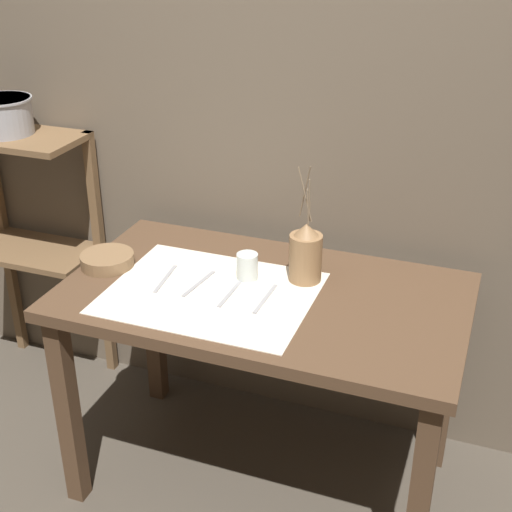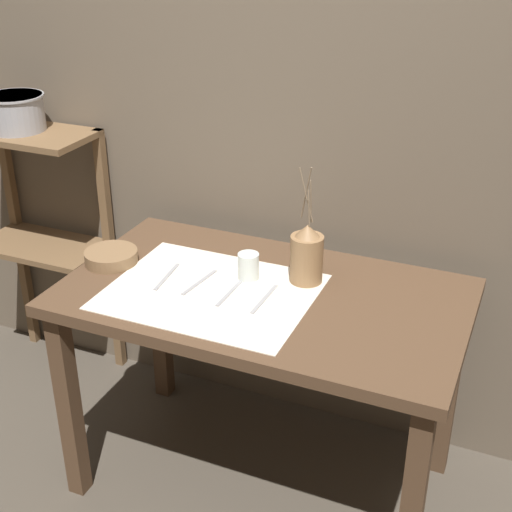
# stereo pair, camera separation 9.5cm
# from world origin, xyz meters

# --- Properties ---
(ground_plane) EXTENTS (12.00, 12.00, 0.00)m
(ground_plane) POSITION_xyz_m (0.00, 0.00, 0.00)
(ground_plane) COLOR #473F35
(stone_wall_back) EXTENTS (7.00, 0.06, 2.40)m
(stone_wall_back) POSITION_xyz_m (0.00, 0.47, 1.20)
(stone_wall_back) COLOR brown
(stone_wall_back) RESTS_ON ground_plane
(wooden_table) EXTENTS (1.27, 0.73, 0.77)m
(wooden_table) POSITION_xyz_m (0.00, 0.00, 0.67)
(wooden_table) COLOR #4C3523
(wooden_table) RESTS_ON ground_plane
(wooden_shelf_unit) EXTENTS (0.52, 0.29, 1.09)m
(wooden_shelf_unit) POSITION_xyz_m (-1.10, 0.32, 0.75)
(wooden_shelf_unit) COLOR brown
(wooden_shelf_unit) RESTS_ON ground_plane
(linen_cloth) EXTENTS (0.63, 0.50, 0.00)m
(linen_cloth) POSITION_xyz_m (-0.15, -0.07, 0.78)
(linen_cloth) COLOR beige
(linen_cloth) RESTS_ON wooden_table
(pitcher_with_flowers) EXTENTS (0.11, 0.11, 0.39)m
(pitcher_with_flowers) POSITION_xyz_m (0.10, 0.12, 0.87)
(pitcher_with_flowers) COLOR olive
(pitcher_with_flowers) RESTS_ON wooden_table
(wooden_bowl) EXTENTS (0.18, 0.18, 0.04)m
(wooden_bowl) POSITION_xyz_m (-0.55, -0.02, 0.80)
(wooden_bowl) COLOR brown
(wooden_bowl) RESTS_ON wooden_table
(glass_tumbler_near) EXTENTS (0.07, 0.07, 0.09)m
(glass_tumbler_near) POSITION_xyz_m (-0.08, 0.06, 0.82)
(glass_tumbler_near) COLOR silver
(glass_tumbler_near) RESTS_ON wooden_table
(fork_inner) EXTENTS (0.03, 0.19, 0.00)m
(fork_inner) POSITION_xyz_m (-0.32, -0.04, 0.78)
(fork_inner) COLOR #939399
(fork_inner) RESTS_ON wooden_table
(knife_center) EXTENTS (0.04, 0.19, 0.00)m
(knife_center) POSITION_xyz_m (-0.21, -0.03, 0.78)
(knife_center) COLOR #939399
(knife_center) RESTS_ON wooden_table
(spoon_inner) EXTENTS (0.02, 0.20, 0.02)m
(spoon_inner) POSITION_xyz_m (-0.09, 0.00, 0.78)
(spoon_inner) COLOR #939399
(spoon_inner) RESTS_ON wooden_table
(fork_outer) EXTENTS (0.02, 0.19, 0.00)m
(fork_outer) POSITION_xyz_m (0.02, -0.05, 0.78)
(fork_outer) COLOR #939399
(fork_outer) RESTS_ON wooden_table
(metal_pot_large) EXTENTS (0.23, 0.23, 0.14)m
(metal_pot_large) POSITION_xyz_m (-1.14, 0.28, 1.16)
(metal_pot_large) COLOR #939399
(metal_pot_large) RESTS_ON wooden_shelf_unit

